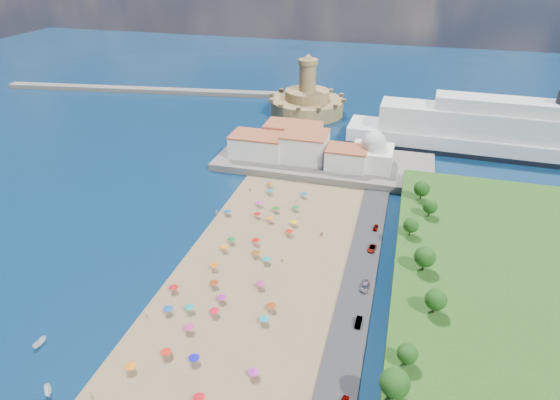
% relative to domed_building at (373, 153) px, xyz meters
% --- Properties ---
extents(ground, '(700.00, 700.00, 0.00)m').
position_rel_domed_building_xyz_m(ground, '(-30.00, -71.00, -8.97)').
color(ground, '#071938').
rests_on(ground, ground).
extents(terrace, '(90.00, 36.00, 3.00)m').
position_rel_domed_building_xyz_m(terrace, '(-20.00, 2.00, -7.47)').
color(terrace, '#59544C').
rests_on(terrace, ground).
extents(jetty, '(18.00, 70.00, 2.40)m').
position_rel_domed_building_xyz_m(jetty, '(-42.00, 37.00, -7.77)').
color(jetty, '#59544C').
rests_on(jetty, ground).
extents(breakwater, '(199.03, 34.77, 2.60)m').
position_rel_domed_building_xyz_m(breakwater, '(-140.00, 82.00, -7.67)').
color(breakwater, '#59544C').
rests_on(breakwater, ground).
extents(waterfront_buildings, '(57.00, 29.00, 11.00)m').
position_rel_domed_building_xyz_m(waterfront_buildings, '(-33.05, 2.64, -1.10)').
color(waterfront_buildings, silver).
rests_on(waterfront_buildings, terrace).
extents(domed_building, '(16.00, 16.00, 15.00)m').
position_rel_domed_building_xyz_m(domed_building, '(0.00, 0.00, 0.00)').
color(domed_building, silver).
rests_on(domed_building, terrace).
extents(fortress, '(40.00, 40.00, 32.40)m').
position_rel_domed_building_xyz_m(fortress, '(-42.00, 67.00, -2.29)').
color(fortress, '#A18950').
rests_on(fortress, ground).
extents(cruise_ship, '(140.14, 24.83, 30.49)m').
position_rel_domed_building_xyz_m(cruise_ship, '(55.13, 35.17, 0.05)').
color(cruise_ship, black).
rests_on(cruise_ship, ground).
extents(beach_parasols, '(32.90, 115.65, 2.20)m').
position_rel_domed_building_xyz_m(beach_parasols, '(-30.17, -79.77, -6.83)').
color(beach_parasols, gray).
rests_on(beach_parasols, beach).
extents(beachgoers, '(39.18, 96.09, 1.90)m').
position_rel_domed_building_xyz_m(beachgoers, '(-31.51, -67.93, -7.84)').
color(beachgoers, tan).
rests_on(beachgoers, beach).
extents(moored_boats, '(13.75, 14.65, 1.51)m').
position_rel_domed_building_xyz_m(moored_boats, '(-60.23, -120.51, -8.23)').
color(moored_boats, white).
rests_on(moored_boats, ground).
extents(parked_cars, '(2.70, 72.83, 1.41)m').
position_rel_domed_building_xyz_m(parked_cars, '(6.00, -74.54, -7.62)').
color(parked_cars, gray).
rests_on(parked_cars, promenade).
extents(hillside_trees, '(13.92, 106.60, 7.42)m').
position_rel_domed_building_xyz_m(hillside_trees, '(18.45, -78.96, 1.09)').
color(hillside_trees, '#382314').
rests_on(hillside_trees, hillside).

